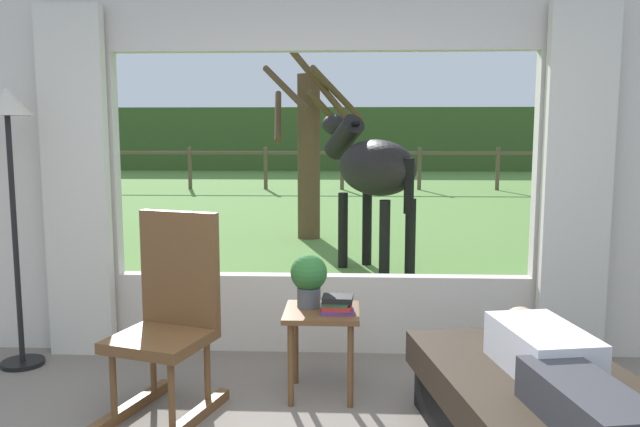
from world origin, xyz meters
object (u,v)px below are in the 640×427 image
object	(u,v)px
rocking_chair	(170,316)
horse	(372,169)
side_table	(322,325)
pasture_tree	(309,148)
reclining_person	(555,366)
potted_plant	(309,277)
floor_lamp_left	(9,143)
recliner_sofa	(548,426)
book_stack	(337,304)

from	to	relation	value
rocking_chair	horse	size ratio (longest dim) A/B	0.65
side_table	pasture_tree	size ratio (longest dim) A/B	0.19
reclining_person	potted_plant	bearing A→B (deg)	131.44
pasture_tree	rocking_chair	bearing A→B (deg)	-94.24
floor_lamp_left	horse	distance (m)	3.79
reclining_person	side_table	world-z (taller)	reclining_person
rocking_chair	potted_plant	distance (m)	0.83
potted_plant	pasture_tree	xyz separation A→B (m)	(-0.33, 5.36, 0.62)
potted_plant	pasture_tree	bearing A→B (deg)	93.54
recliner_sofa	reclining_person	world-z (taller)	reclining_person
rocking_chair	side_table	xyz separation A→B (m)	(0.83, 0.25, -0.12)
recliner_sofa	potted_plant	size ratio (longest dim) A/B	5.72
side_table	pasture_tree	world-z (taller)	pasture_tree
side_table	floor_lamp_left	distance (m)	2.33
reclining_person	potted_plant	world-z (taller)	potted_plant
potted_plant	horse	distance (m)	3.29
side_table	book_stack	world-z (taller)	book_stack
pasture_tree	floor_lamp_left	bearing A→B (deg)	-107.89
rocking_chair	pasture_tree	xyz separation A→B (m)	(0.42, 5.67, 0.78)
reclining_person	book_stack	bearing A→B (deg)	131.00
side_table	floor_lamp_left	size ratio (longest dim) A/B	0.28
side_table	potted_plant	distance (m)	0.29
rocking_chair	book_stack	distance (m)	0.94
potted_plant	pasture_tree	size ratio (longest dim) A/B	0.12
recliner_sofa	book_stack	xyz separation A→B (m)	(-0.99, 0.75, 0.35)
book_stack	horse	xyz separation A→B (m)	(0.31, 3.34, 0.58)
recliner_sofa	floor_lamp_left	world-z (taller)	floor_lamp_left
reclining_person	floor_lamp_left	bearing A→B (deg)	148.02
recliner_sofa	book_stack	size ratio (longest dim) A/B	9.41
recliner_sofa	side_table	size ratio (longest dim) A/B	3.52
side_table	floor_lamp_left	world-z (taller)	floor_lamp_left
rocking_chair	book_stack	xyz separation A→B (m)	(0.92, 0.19, 0.03)
book_stack	horse	world-z (taller)	horse
book_stack	floor_lamp_left	bearing A→B (deg)	167.93
reclining_person	recliner_sofa	bearing A→B (deg)	79.97
book_stack	pasture_tree	distance (m)	5.55
recliner_sofa	reclining_person	bearing A→B (deg)	-100.03
pasture_tree	recliner_sofa	bearing A→B (deg)	-76.53
floor_lamp_left	horse	bearing A→B (deg)	49.91
potted_plant	pasture_tree	world-z (taller)	pasture_tree
side_table	reclining_person	bearing A→B (deg)	-38.65
reclining_person	potted_plant	size ratio (longest dim) A/B	4.48
recliner_sofa	book_stack	distance (m)	1.29
side_table	book_stack	size ratio (longest dim) A/B	2.67
potted_plant	book_stack	distance (m)	0.25
horse	recliner_sofa	bearing A→B (deg)	-111.23
rocking_chair	book_stack	size ratio (longest dim) A/B	5.76
reclining_person	book_stack	xyz separation A→B (m)	(-0.99, 0.80, 0.05)
rocking_chair	potted_plant	world-z (taller)	rocking_chair
potted_plant	rocking_chair	bearing A→B (deg)	-157.55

